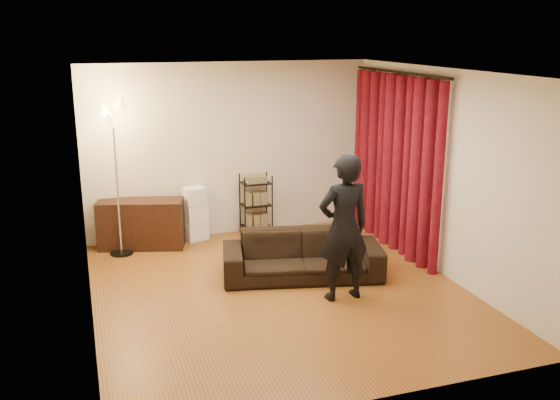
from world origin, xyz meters
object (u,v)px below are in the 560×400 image
object	(u,v)px
storage_boxes	(195,214)
floor_lamp	(117,180)
sofa	(302,255)
media_cabinet	(141,224)
person	(344,228)
wire_shelf	(256,205)

from	to	relation	value
storage_boxes	floor_lamp	bearing A→B (deg)	-165.44
storage_boxes	floor_lamp	distance (m)	1.38
sofa	media_cabinet	bearing A→B (deg)	147.76
sofa	storage_boxes	world-z (taller)	storage_boxes
sofa	floor_lamp	distance (m)	2.86
sofa	media_cabinet	world-z (taller)	media_cabinet
sofa	media_cabinet	xyz separation A→B (m)	(-1.88, 1.87, 0.06)
person	media_cabinet	xyz separation A→B (m)	(-2.11, 2.64, -0.53)
person	wire_shelf	size ratio (longest dim) A/B	1.83
person	floor_lamp	distance (m)	3.44
person	media_cabinet	size ratio (longest dim) A/B	1.44
person	storage_boxes	bearing A→B (deg)	-68.64
person	media_cabinet	bearing A→B (deg)	-55.13
sofa	person	xyz separation A→B (m)	(0.23, -0.77, 0.59)
media_cabinet	storage_boxes	size ratio (longest dim) A/B	1.49
storage_boxes	floor_lamp	world-z (taller)	floor_lamp
wire_shelf	sofa	bearing A→B (deg)	-78.98
storage_boxes	media_cabinet	bearing A→B (deg)	-174.16
sofa	wire_shelf	world-z (taller)	wire_shelf
sofa	floor_lamp	bearing A→B (deg)	155.67
sofa	wire_shelf	bearing A→B (deg)	104.92
sofa	storage_boxes	bearing A→B (deg)	130.77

